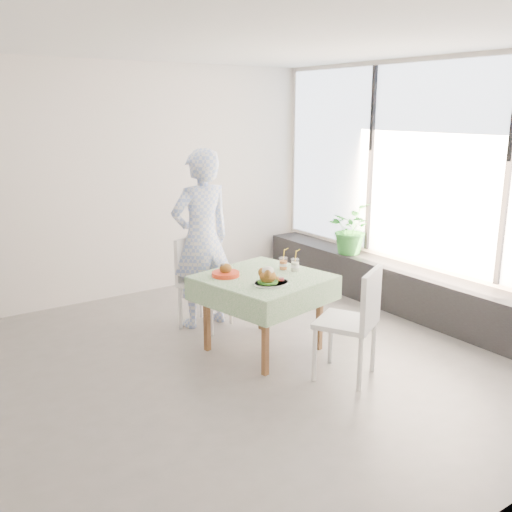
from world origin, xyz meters
TOP-DOWN VIEW (x-y plane):
  - floor at (0.00, 0.00)m, footprint 6.00×6.00m
  - ceiling at (0.00, 0.00)m, footprint 6.00×6.00m
  - wall_back at (0.00, 2.50)m, footprint 6.00×0.02m
  - wall_front at (0.00, -2.50)m, footprint 6.00×0.02m
  - wall_right at (3.00, 0.00)m, footprint 0.02×5.00m
  - window_pane at (2.97, 0.00)m, footprint 0.01×4.80m
  - window_ledge at (2.80, 0.00)m, footprint 0.40×4.80m
  - cafe_table at (0.83, 0.14)m, footprint 1.23×1.23m
  - chair_far at (0.68, 1.01)m, footprint 0.61×0.61m
  - chair_near at (1.10, -0.72)m, footprint 0.63×0.63m
  - diner at (0.70, 1.07)m, footprint 0.70×0.47m
  - main_dish at (0.73, -0.10)m, footprint 0.33×0.33m
  - juice_cup_orange at (1.12, 0.22)m, footprint 0.08×0.08m
  - juice_cup_lemonade at (1.18, 0.11)m, footprint 0.09×0.09m
  - second_dish at (0.54, 0.34)m, footprint 0.26×0.26m
  - potted_plant at (2.76, 1.03)m, footprint 0.75×0.75m

SIDE VIEW (x-z plane):
  - floor at x=0.00m, z-range 0.00..0.00m
  - window_ledge at x=2.80m, z-range 0.00..0.50m
  - chair_far at x=0.68m, z-range -0.18..0.78m
  - chair_near at x=1.10m, z-range -0.19..0.79m
  - cafe_table at x=0.83m, z-range 0.09..0.83m
  - second_dish at x=0.54m, z-range 0.72..0.84m
  - juice_cup_orange at x=1.12m, z-range 0.68..0.92m
  - main_dish at x=0.73m, z-range 0.71..0.88m
  - juice_cup_lemonade at x=1.18m, z-range 0.68..0.92m
  - potted_plant at x=2.76m, z-range 0.50..1.13m
  - diner at x=0.70m, z-range 0.00..1.88m
  - wall_back at x=0.00m, z-range 0.00..2.80m
  - wall_front at x=0.00m, z-range 0.00..2.80m
  - wall_right at x=3.00m, z-range 0.00..2.80m
  - window_pane at x=2.97m, z-range 0.56..2.74m
  - ceiling at x=0.00m, z-range 2.80..2.80m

